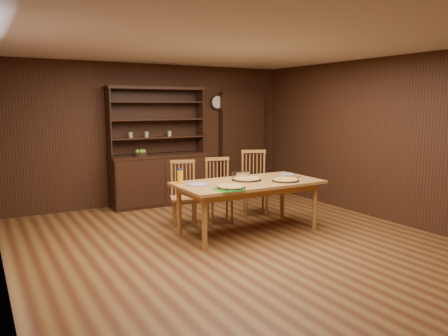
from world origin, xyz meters
TOP-DOWN VIEW (x-y plane):
  - floor at (0.00, 0.00)m, footprint 6.00×6.00m
  - room_shell at (0.00, 0.00)m, footprint 6.00×6.00m
  - china_hutch at (-0.00, 2.75)m, footprint 1.84×0.52m
  - doorway at (1.90, 2.90)m, footprint 1.00×0.18m
  - wall_clock at (1.35, 2.96)m, footprint 0.30×0.05m
  - dining_table at (0.46, 0.42)m, footprint 2.09×1.05m
  - chair_left at (-0.16, 1.31)m, footprint 0.51×0.50m
  - chair_center at (0.41, 1.21)m, footprint 0.50×0.49m
  - chair_right at (1.17, 1.33)m, footprint 0.58×0.57m
  - pizza_left at (-0.01, 0.12)m, footprint 0.39×0.39m
  - pizza_right at (0.95, 0.18)m, footprint 0.39×0.39m
  - pizza_center at (0.51, 0.53)m, footprint 0.44×0.44m
  - cooling_rack at (-0.09, 0.04)m, footprint 0.42×0.42m
  - plate_left at (-0.30, 0.54)m, footprint 0.29×0.29m
  - plate_right at (1.33, 0.63)m, footprint 0.25×0.25m
  - foil_dish at (0.54, 0.75)m, footprint 0.24×0.18m
  - juice_bottle at (-0.47, 0.76)m, footprint 0.08×0.08m
  - pot_holder_a at (1.28, 0.41)m, footprint 0.25×0.25m
  - pot_holder_b at (1.23, 0.39)m, footprint 0.26×0.26m
  - fruit_bowl at (-0.37, 2.69)m, footprint 0.25×0.25m

SIDE VIEW (x-z plane):
  - floor at x=0.00m, z-range 0.00..0.00m
  - chair_left at x=-0.16m, z-range 0.03..1.02m
  - chair_center at x=0.41m, z-range 0.03..1.04m
  - chair_right at x=1.17m, z-range 0.03..1.11m
  - china_hutch at x=0.00m, z-range -0.49..1.68m
  - dining_table at x=0.46m, z-range 0.30..1.05m
  - pot_holder_a at x=1.28m, z-range 0.75..0.76m
  - pot_holder_b at x=1.23m, z-range 0.75..0.76m
  - cooling_rack at x=-0.09m, z-range 0.75..0.76m
  - plate_left at x=-0.30m, z-range 0.75..0.77m
  - plate_right at x=1.33m, z-range 0.75..0.77m
  - pizza_center at x=0.51m, z-range 0.75..0.79m
  - pizza_right at x=0.95m, z-range 0.75..0.79m
  - pizza_left at x=-0.01m, z-range 0.75..0.79m
  - foil_dish at x=0.54m, z-range 0.75..0.84m
  - juice_bottle at x=-0.47m, z-range 0.74..0.96m
  - fruit_bowl at x=-0.37m, z-range 0.93..1.04m
  - doorway at x=1.90m, z-range 0.00..2.10m
  - room_shell at x=0.00m, z-range -1.42..4.58m
  - wall_clock at x=1.35m, z-range 1.75..2.05m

